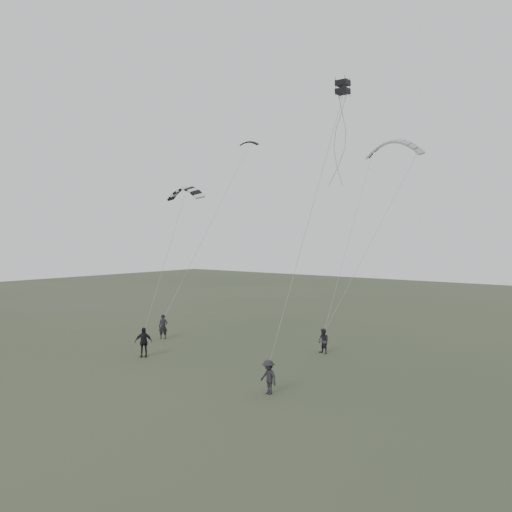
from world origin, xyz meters
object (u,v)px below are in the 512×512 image
Objects in this scene: kite_striped at (185,188)px; flyer_center at (143,342)px; flyer_left at (163,327)px; kite_pale_large at (394,141)px; flyer_far at (268,377)px; kite_dark_small at (249,142)px; flyer_right at (323,341)px; kite_box at (343,87)px.

flyer_center is at bearing -78.90° from kite_striped.
flyer_left is 22.75m from kite_pale_large.
flyer_center is at bearing -92.86° from flyer_left.
flyer_far is 1.10× the size of kite_dark_small.
flyer_right is 16.34m from kite_pale_large.
flyer_right is at bearing -3.64° from flyer_center.
kite_dark_small is 7.99m from kite_striped.
kite_box is at bearing -56.46° from kite_dark_small.
flyer_left is at bearing 80.25° from flyer_center.
kite_pale_large is at bearing -1.01° from flyer_left.
flyer_far is at bearing -52.25° from flyer_center.
kite_box is at bearing -7.34° from kite_striped.
kite_pale_large is 6.06× the size of kite_box.
flyer_far is 0.39× the size of kite_pale_large.
kite_box is (13.79, -1.52, 4.45)m from kite_striped.
kite_striped is at bearing -144.18° from kite_pale_large.
kite_striped is at bearing -145.41° from flyer_right.
flyer_center is at bearing -170.14° from kite_box.
kite_box reaches higher than flyer_center.
kite_box reaches higher than flyer_left.
kite_box reaches higher than flyer_far.
flyer_far is 22.72m from kite_dark_small.
flyer_right is 2.34× the size of kite_box.
kite_dark_small is (-11.51, 12.68, 14.93)m from flyer_far.
kite_box reaches higher than kite_striped.
kite_striped is at bearing 169.15° from kite_box.
kite_box is (2.34, -12.46, 0.72)m from kite_pale_large.
flyer_left is 12.78m from flyer_right.
kite_dark_small is at bearing -166.36° from kite_pale_large.
kite_dark_small is at bearing 175.91° from flyer_right.
flyer_right is 0.53× the size of kite_striped.
kite_dark_small is at bearing 83.37° from kite_striped.
kite_striped is 4.42× the size of kite_box.
kite_striped is (-11.45, -10.94, -3.73)m from kite_pale_large.
kite_pale_large reaches higher than flyer_far.
flyer_center is 0.61× the size of kite_striped.
flyer_right is 16.29m from kite_box.
kite_dark_small is 15.49m from kite_box.
kite_dark_small is 11.63m from kite_pale_large.
flyer_far is at bearing -27.32° from kite_striped.
kite_dark_small is 0.36× the size of kite_pale_large.
flyer_right is 11.96m from flyer_center.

